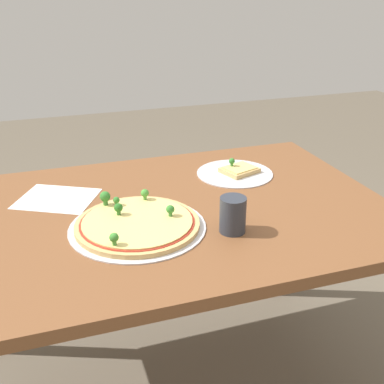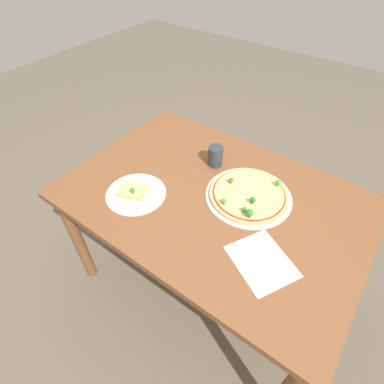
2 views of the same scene
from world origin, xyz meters
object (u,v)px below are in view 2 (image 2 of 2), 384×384
pizza_tray_slice (135,192)px  drinking_cup (215,156)px  pizza_tray_whole (249,195)px  dining_table (213,208)px

pizza_tray_slice → drinking_cup: size_ratio=2.66×
pizza_tray_slice → drinking_cup: 0.44m
pizza_tray_slice → drinking_cup: (0.18, 0.40, 0.04)m
pizza_tray_whole → drinking_cup: (-0.25, 0.11, 0.04)m
pizza_tray_slice → dining_table: bearing=33.7°
pizza_tray_whole → drinking_cup: 0.28m
pizza_tray_whole → pizza_tray_slice: (-0.44, -0.29, -0.00)m
dining_table → pizza_tray_slice: bearing=-146.3°
dining_table → drinking_cup: drinking_cup is taller
dining_table → drinking_cup: (-0.12, 0.20, 0.14)m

